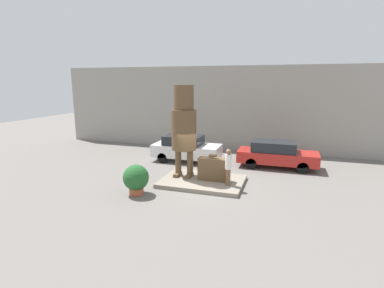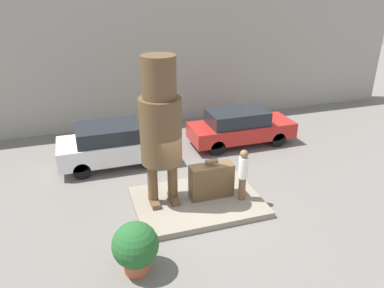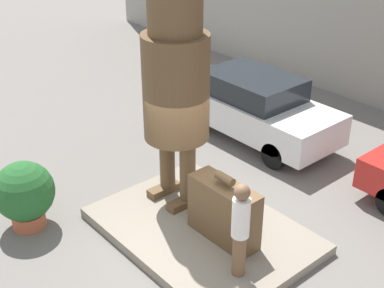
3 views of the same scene
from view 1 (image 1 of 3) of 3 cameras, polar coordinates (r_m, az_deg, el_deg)
name	(u,v)px [view 1 (image 1 of 3)]	position (r m, az deg, el deg)	size (l,w,h in m)	color
ground_plane	(202,183)	(15.29, 2.00, -7.47)	(60.00, 60.00, 0.00)	slate
pedestal	(202,181)	(15.25, 2.00, -7.12)	(4.08, 2.94, 0.20)	gray
building_backdrop	(233,109)	(22.45, 7.88, 6.69)	(28.00, 0.60, 6.16)	gray
statue_figure	(184,124)	(15.17, -1.55, 3.84)	(1.27, 1.27, 4.69)	brown
giant_suitcase	(213,169)	(14.99, 3.95, -4.77)	(1.43, 0.52, 1.35)	brown
tourist	(228,166)	(14.25, 6.93, -4.10)	(0.30, 0.30, 1.76)	brown
parked_car_white	(186,148)	(19.19, -1.18, -0.76)	(4.30, 1.87, 1.67)	silver
parked_car_red	(276,154)	(18.46, 15.76, -1.84)	(4.61, 1.76, 1.58)	#B2231E
planter_pot	(136,178)	(13.83, -10.62, -6.47)	(1.17, 1.17, 1.39)	#AD5638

